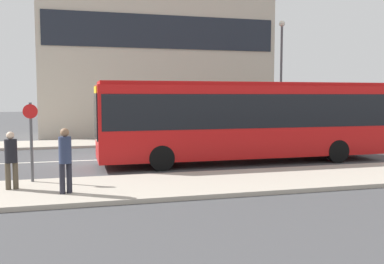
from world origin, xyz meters
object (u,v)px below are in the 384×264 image
city_bus (244,117)px  street_lamp (281,68)px  pedestrian_near_stop (11,157)px  pedestrian_down_pavement (65,156)px  bus_stop_sign (31,135)px  parked_car_0 (347,132)px

city_bus → street_lamp: street_lamp is taller
pedestrian_near_stop → pedestrian_down_pavement: pedestrian_down_pavement is taller
pedestrian_down_pavement → bus_stop_sign: size_ratio=0.73×
city_bus → street_lamp: size_ratio=1.69×
bus_stop_sign → pedestrian_down_pavement: bearing=-61.6°
pedestrian_near_stop → bus_stop_sign: 1.21m
pedestrian_down_pavement → parked_car_0: bearing=7.3°
parked_car_0 → pedestrian_near_stop: bearing=-152.1°
pedestrian_near_stop → street_lamp: bearing=-155.1°
parked_car_0 → pedestrian_near_stop: (-17.48, -9.26, 0.45)m
parked_car_0 → bus_stop_sign: size_ratio=1.69×
pedestrian_near_stop → street_lamp: size_ratio=0.23×
city_bus → parked_car_0: 10.58m
bus_stop_sign → street_lamp: size_ratio=0.34×
city_bus → pedestrian_down_pavement: 8.49m
city_bus → street_lamp: 9.30m
parked_car_0 → pedestrian_down_pavement: bearing=-147.4°
city_bus → parked_car_0: (8.91, 5.56, -1.31)m
pedestrian_down_pavement → bus_stop_sign: 2.24m
pedestrian_near_stop → bus_stop_sign: bus_stop_sign is taller
parked_car_0 → bus_stop_sign: bearing=-154.1°
pedestrian_down_pavement → street_lamp: bearing=18.4°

